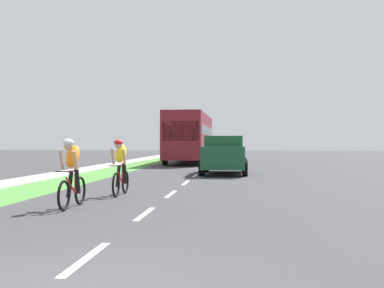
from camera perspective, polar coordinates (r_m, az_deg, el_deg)
name	(u,v)px	position (r m, az deg, el deg)	size (l,w,h in m)	color
ground_plane	(201,171)	(24.36, 1.17, -3.31)	(120.00, 120.00, 0.00)	#38383A
grass_verge	(117,170)	(25.13, -9.22, -3.19)	(2.03, 70.00, 0.01)	#478438
sidewalk_concrete	(85,170)	(25.64, -13.01, -3.13)	(1.47, 70.00, 0.10)	#B2ADA3
lane_markings_center	(207,167)	(28.34, 1.83, -2.80)	(0.12, 54.07, 0.01)	white
cyclist_lead	(72,172)	(10.97, -14.53, -3.40)	(0.42, 1.72, 1.58)	black
cyclist_trailing	(120,167)	(13.29, -8.77, -2.76)	(0.42, 1.72, 1.58)	black
suv_dark_green	(224,154)	(22.05, 3.98, -1.22)	(2.15, 4.70, 1.79)	#194C2D
bus_maroon	(190,136)	(33.87, -0.21, 1.04)	(2.78, 11.60, 3.48)	maroon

